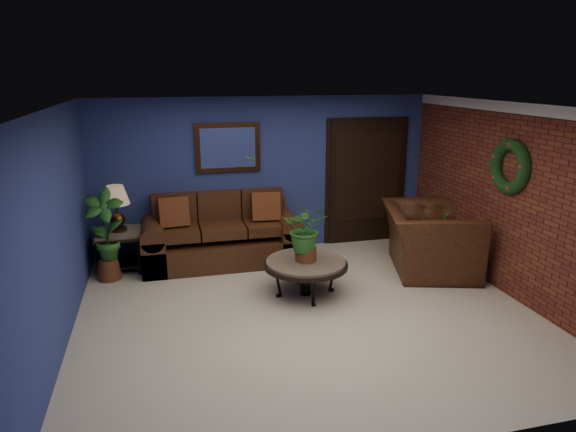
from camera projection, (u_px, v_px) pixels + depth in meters
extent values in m
plane|color=beige|center=(307.00, 313.00, 6.33)|extent=(5.50, 5.50, 0.00)
cube|color=navy|center=(265.00, 175.00, 8.32)|extent=(5.50, 0.04, 2.50)
cube|color=navy|center=(55.00, 233.00, 5.34)|extent=(0.04, 5.00, 2.50)
cube|color=maroon|center=(512.00, 201.00, 6.64)|extent=(0.04, 5.00, 2.50)
cube|color=white|center=(310.00, 106.00, 5.65)|extent=(5.50, 5.00, 0.02)
cube|color=white|center=(522.00, 108.00, 6.31)|extent=(0.03, 5.00, 0.14)
cube|color=#422411|center=(228.00, 148.00, 8.02)|extent=(1.02, 0.06, 0.77)
cube|color=black|center=(366.00, 182.00, 8.76)|extent=(1.44, 0.06, 2.18)
torus|color=black|center=(510.00, 166.00, 6.55)|extent=(0.16, 0.72, 0.72)
cube|color=#482914|center=(222.00, 250.00, 7.96)|extent=(2.39, 1.03, 0.39)
cube|color=#482914|center=(219.00, 221.00, 8.21)|extent=(2.05, 0.28, 0.98)
cube|color=#482914|center=(176.00, 232.00, 7.64)|extent=(0.66, 0.71, 0.15)
cube|color=#482914|center=(222.00, 229.00, 7.80)|extent=(0.66, 0.71, 0.15)
cube|color=#482914|center=(266.00, 226.00, 7.96)|extent=(0.66, 0.71, 0.15)
cube|color=#482914|center=(154.00, 251.00, 7.69)|extent=(0.35, 1.03, 0.54)
cube|color=#482914|center=(286.00, 240.00, 8.17)|extent=(0.35, 1.03, 0.54)
cube|color=brown|center=(174.00, 212.00, 7.59)|extent=(0.44, 0.13, 0.44)
cube|color=brown|center=(266.00, 206.00, 7.92)|extent=(0.44, 0.13, 0.44)
cylinder|color=#58524D|center=(306.00, 262.00, 6.74)|extent=(1.05, 1.05, 0.05)
cylinder|color=black|center=(306.00, 265.00, 6.75)|extent=(1.11, 1.11, 0.05)
cylinder|color=black|center=(306.00, 279.00, 6.80)|extent=(0.14, 0.14, 0.43)
cube|color=#58524D|center=(119.00, 232.00, 7.54)|extent=(0.63, 0.63, 0.05)
cube|color=black|center=(119.00, 235.00, 7.55)|extent=(0.67, 0.67, 0.04)
cube|color=black|center=(122.00, 262.00, 7.67)|extent=(0.57, 0.57, 0.03)
cylinder|color=black|center=(100.00, 259.00, 7.31)|extent=(0.03, 0.03, 0.59)
cylinder|color=black|center=(139.00, 256.00, 7.44)|extent=(0.03, 0.03, 0.59)
cylinder|color=black|center=(104.00, 247.00, 7.81)|extent=(0.03, 0.03, 0.59)
cylinder|color=black|center=(140.00, 244.00, 7.93)|extent=(0.03, 0.03, 0.59)
cylinder|color=#422411|center=(119.00, 229.00, 7.53)|extent=(0.24, 0.24, 0.05)
sphere|color=#422411|center=(118.00, 221.00, 7.50)|extent=(0.22, 0.22, 0.22)
cylinder|color=#422411|center=(117.00, 210.00, 7.45)|extent=(0.02, 0.02, 0.28)
cone|color=#8F7755|center=(116.00, 197.00, 7.40)|extent=(0.39, 0.39, 0.28)
cube|color=#543318|center=(279.00, 228.00, 8.14)|extent=(0.50, 0.50, 0.04)
torus|color=#543318|center=(274.00, 204.00, 8.22)|extent=(0.41, 0.10, 0.41)
cylinder|color=#543318|center=(272.00, 248.00, 7.98)|extent=(0.03, 0.03, 0.46)
cylinder|color=#543318|center=(294.00, 245.00, 8.11)|extent=(0.03, 0.03, 0.46)
cylinder|color=#543318|center=(264.00, 241.00, 8.30)|extent=(0.03, 0.03, 0.46)
cylinder|color=#543318|center=(285.00, 238.00, 8.44)|extent=(0.03, 0.03, 0.46)
imported|color=#482914|center=(430.00, 239.00, 7.58)|extent=(1.65, 1.77, 0.95)
cylinder|color=brown|center=(306.00, 254.00, 6.71)|extent=(0.28, 0.28, 0.18)
imported|color=#19511A|center=(306.00, 228.00, 6.61)|extent=(0.68, 0.63, 0.63)
cylinder|color=brown|center=(435.00, 259.00, 7.85)|extent=(0.26, 0.26, 0.20)
imported|color=#19511A|center=(438.00, 234.00, 7.73)|extent=(0.47, 0.42, 0.72)
cylinder|color=brown|center=(109.00, 269.00, 7.32)|extent=(0.34, 0.34, 0.30)
imported|color=#19511A|center=(105.00, 227.00, 7.15)|extent=(0.63, 0.49, 1.06)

